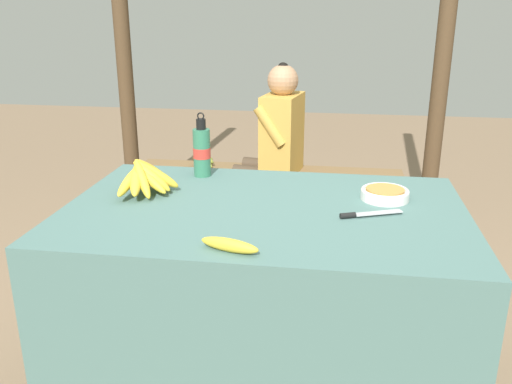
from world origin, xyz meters
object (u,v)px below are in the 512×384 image
support_post_far (446,26)px  water_bottle (202,151)px  banana_bunch_green (201,159)px  knife (362,214)px  serving_bowl (385,193)px  loose_banana_front (230,245)px  seated_vendor (275,140)px  wooden_bench (268,181)px  support_post_near (121,24)px  banana_bunch_ripe (146,176)px

support_post_far → water_bottle: bearing=-128.5°
banana_bunch_green → knife: bearing=-57.3°
water_bottle → serving_bowl: bearing=-14.3°
serving_bowl → knife: bearing=-114.2°
water_bottle → support_post_far: (1.21, 1.53, 0.47)m
loose_banana_front → seated_vendor: seated_vendor is taller
water_bottle → banana_bunch_green: size_ratio=1.09×
banana_bunch_green → serving_bowl: bearing=-51.0°
knife → support_post_far: support_post_far is taller
wooden_bench → knife: bearing=-70.7°
loose_banana_front → serving_bowl: bearing=48.0°
seated_vendor → support_post_far: 1.31m
wooden_bench → water_bottle: bearing=-97.1°
serving_bowl → seated_vendor: 1.41m
seated_vendor → support_post_near: size_ratio=0.43×
banana_bunch_green → water_bottle: bearing=-74.9°
banana_bunch_ripe → water_bottle: water_bottle is taller
support_post_near → support_post_far: (2.15, 0.00, 0.00)m
loose_banana_front → banana_bunch_ripe: bearing=131.6°
banana_bunch_ripe → wooden_bench: size_ratio=0.18×
banana_bunch_ripe → support_post_near: support_post_near is taller
loose_banana_front → support_post_near: bearing=118.0°
banana_bunch_ripe → serving_bowl: size_ratio=1.67×
banana_bunch_ripe → seated_vendor: 1.40m
serving_bowl → water_bottle: (-0.76, 0.19, 0.08)m
support_post_near → seated_vendor: bearing=-21.4°
loose_banana_front → support_post_far: 2.52m
serving_bowl → loose_banana_front: size_ratio=0.94×
wooden_bench → support_post_near: size_ratio=0.64×
water_bottle → banana_bunch_ripe: bearing=-122.0°
banana_bunch_ripe → banana_bunch_green: banana_bunch_ripe is taller
knife → wooden_bench: size_ratio=0.13×
serving_bowl → knife: (-0.09, -0.20, -0.01)m
serving_bowl → water_bottle: bearing=165.7°
water_bottle → wooden_bench: 1.22m
water_bottle → support_post_far: size_ratio=0.10×
banana_bunch_ripe → knife: size_ratio=1.37×
loose_banana_front → wooden_bench: 1.90m
water_bottle → wooden_bench: size_ratio=0.16×
wooden_bench → serving_bowl: bearing=-64.7°
seated_vendor → support_post_near: (-1.12, 0.44, 0.67)m
banana_bunch_ripe → serving_bowl: 0.92m
seated_vendor → banana_bunch_green: 0.51m
support_post_near → support_post_far: same height
wooden_bench → seated_vendor: (0.05, -0.02, 0.28)m
serving_bowl → loose_banana_front: 0.73m
serving_bowl → loose_banana_front: serving_bowl is taller
banana_bunch_ripe → knife: (0.83, -0.14, -0.06)m
banana_bunch_ripe → knife: bearing=-9.3°
banana_bunch_ripe → knife: 0.84m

